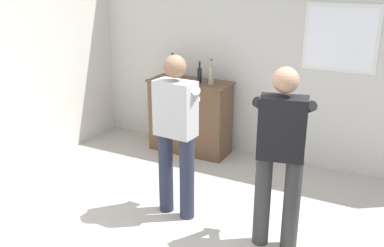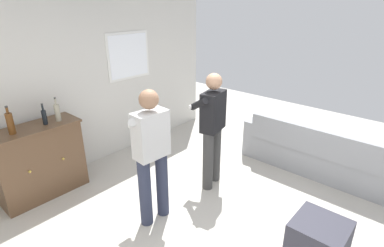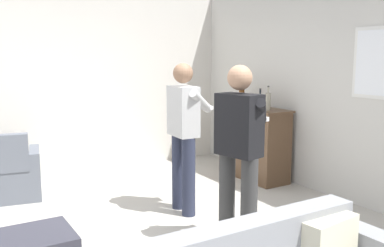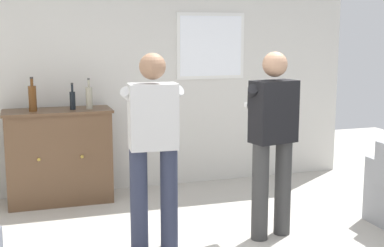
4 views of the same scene
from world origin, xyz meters
TOP-DOWN VIEW (x-y plane):
  - ground at (0.00, 0.00)m, footprint 10.40×10.40m
  - wall_back_with_window at (0.02, 2.66)m, footprint 5.20×0.15m
  - wall_side_left at (-2.66, 0.00)m, footprint 0.12×5.20m
  - armchair at (-1.87, -0.96)m, footprint 0.80×0.99m
  - sideboard_cabinet at (-1.03, 2.30)m, footprint 1.14×0.49m
  - bottle_wine_green at (-1.28, 2.26)m, footprint 0.08×0.08m
  - bottle_liquor_amber at (-0.69, 2.25)m, footprint 0.07×0.07m
  - bottle_spirits_clear at (-0.87, 2.26)m, footprint 0.06×0.06m
  - person_standing_left at (-0.35, 0.75)m, footprint 0.56×0.49m
  - person_standing_right at (0.72, 0.69)m, footprint 0.54×0.51m

SIDE VIEW (x-z plane):
  - ground at x=0.00m, z-range 0.00..0.00m
  - armchair at x=-1.87m, z-range -0.14..0.71m
  - sideboard_cabinet at x=-1.03m, z-range 0.00..1.03m
  - person_standing_left at x=-0.35m, z-range 0.10..1.78m
  - person_standing_right at x=0.72m, z-range 0.10..1.78m
  - bottle_spirits_clear at x=-0.87m, z-range 0.99..1.28m
  - bottle_liquor_amber at x=-0.69m, z-range 0.98..1.32m
  - bottle_wine_green at x=-1.28m, z-range 0.99..1.35m
  - wall_side_left at x=-2.66m, z-range 0.00..2.80m
  - wall_back_with_window at x=0.02m, z-range 0.01..2.81m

